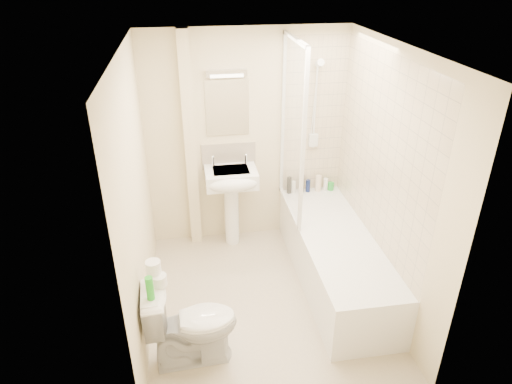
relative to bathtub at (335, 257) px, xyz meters
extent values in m
plane|color=beige|center=(-0.75, -0.20, -0.29)|extent=(2.50, 2.50, 0.00)
cube|color=beige|center=(-0.75, 1.05, 0.91)|extent=(2.20, 0.02, 2.40)
cube|color=beige|center=(-1.85, -0.20, 0.91)|extent=(0.02, 2.50, 2.40)
cube|color=beige|center=(0.35, -0.20, 0.91)|extent=(0.02, 2.50, 2.40)
cube|color=white|center=(-0.75, -0.20, 2.11)|extent=(2.20, 2.50, 0.02)
cube|color=beige|center=(0.00, 1.04, 1.14)|extent=(0.70, 0.01, 1.75)
cube|color=beige|center=(0.34, 0.00, 1.14)|extent=(0.01, 2.10, 1.75)
cube|color=beige|center=(-1.37, 0.99, 0.91)|extent=(0.12, 0.12, 2.40)
cube|color=beige|center=(-0.95, 1.04, 0.74)|extent=(0.60, 0.02, 0.30)
cube|color=white|center=(-0.95, 1.04, 1.29)|extent=(0.46, 0.01, 0.60)
cube|color=silver|center=(-0.95, 1.02, 1.66)|extent=(0.42, 0.07, 0.07)
cube|color=white|center=(0.00, 0.00, -0.01)|extent=(0.70, 2.10, 0.55)
cube|color=white|center=(0.00, 0.00, 0.21)|extent=(0.56, 1.96, 0.05)
cube|color=white|center=(-0.35, 0.60, 1.16)|extent=(0.01, 0.90, 1.80)
cube|color=white|center=(-0.35, 1.03, 1.16)|extent=(0.04, 0.04, 1.80)
cube|color=white|center=(-0.35, 0.15, 1.16)|extent=(0.04, 0.04, 1.80)
cube|color=white|center=(-0.35, 0.60, 2.04)|extent=(0.04, 0.90, 0.04)
cube|color=white|center=(-0.35, 0.60, 0.28)|extent=(0.04, 0.90, 0.03)
cylinder|color=white|center=(0.00, 1.02, 1.26)|extent=(0.02, 0.02, 0.90)
cylinder|color=white|center=(0.00, 1.02, 0.81)|extent=(0.05, 0.05, 0.02)
cylinder|color=white|center=(0.00, 1.02, 1.71)|extent=(0.05, 0.05, 0.02)
cylinder|color=white|center=(0.00, 0.95, 1.74)|extent=(0.08, 0.11, 0.11)
cube|color=white|center=(0.00, 1.01, 0.88)|extent=(0.10, 0.05, 0.14)
cylinder|color=white|center=(-0.02, 0.99, 1.31)|extent=(0.01, 0.13, 0.84)
cylinder|color=white|center=(-0.95, 0.88, 0.09)|extent=(0.16, 0.16, 0.75)
cube|color=white|center=(-0.95, 0.85, 0.57)|extent=(0.56, 0.43, 0.17)
ellipsoid|color=white|center=(-0.95, 0.68, 0.57)|extent=(0.56, 0.24, 0.17)
cube|color=silver|center=(-0.95, 0.85, 0.64)|extent=(0.39, 0.28, 0.04)
cylinder|color=white|center=(-1.14, 0.96, 0.71)|extent=(0.03, 0.03, 0.10)
cylinder|color=white|center=(-0.77, 0.96, 0.71)|extent=(0.03, 0.03, 0.10)
sphere|color=white|center=(-1.14, 0.96, 0.77)|extent=(0.04, 0.04, 0.04)
sphere|color=white|center=(-0.77, 0.96, 0.77)|extent=(0.04, 0.04, 0.04)
cylinder|color=black|center=(-0.27, 0.96, 0.36)|extent=(0.05, 0.05, 0.20)
cylinder|color=white|center=(-0.22, 0.96, 0.33)|extent=(0.05, 0.05, 0.14)
cylinder|color=black|center=(-0.12, 0.96, 0.37)|extent=(0.05, 0.05, 0.22)
cylinder|color=navy|center=(-0.04, 0.96, 0.33)|extent=(0.05, 0.05, 0.15)
cylinder|color=#F8E1C0|center=(0.08, 0.96, 0.36)|extent=(0.07, 0.07, 0.19)
cylinder|color=white|center=(0.17, 0.96, 0.34)|extent=(0.05, 0.05, 0.15)
cylinder|color=green|center=(0.23, 0.96, 0.31)|extent=(0.07, 0.07, 0.09)
imported|color=white|center=(-1.47, -0.81, 0.08)|extent=(0.49, 0.77, 0.74)
cylinder|color=white|center=(-1.69, -0.75, 0.50)|extent=(0.12, 0.12, 0.09)
cylinder|color=white|center=(-1.72, -0.71, 0.60)|extent=(0.12, 0.12, 0.10)
cylinder|color=green|center=(-1.75, -0.90, 0.55)|extent=(0.06, 0.06, 0.20)
camera|label=1|loc=(-1.39, -3.63, 2.73)|focal=32.00mm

